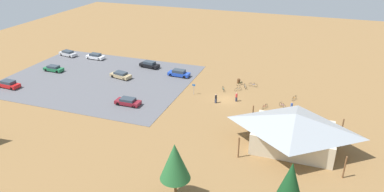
# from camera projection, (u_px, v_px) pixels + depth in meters

# --- Properties ---
(ground) EXTENTS (160.00, 160.00, 0.00)m
(ground) POSITION_uv_depth(u_px,v_px,m) (226.00, 100.00, 64.91)
(ground) COLOR olive
(ground) RESTS_ON ground
(parking_lot_asphalt) EXTENTS (37.86, 29.42, 0.05)m
(parking_lot_asphalt) POSITION_uv_depth(u_px,v_px,m) (98.00, 79.00, 74.07)
(parking_lot_asphalt) COLOR #56565B
(parking_lot_asphalt) RESTS_ON ground
(bike_pavilion) EXTENTS (13.73, 10.63, 5.33)m
(bike_pavilion) POSITION_uv_depth(u_px,v_px,m) (294.00, 129.00, 49.37)
(bike_pavilion) COLOR beige
(bike_pavilion) RESTS_ON ground
(trash_bin) EXTENTS (0.60, 0.60, 0.90)m
(trash_bin) POSITION_uv_depth(u_px,v_px,m) (239.00, 81.00, 71.96)
(trash_bin) COLOR brown
(trash_bin) RESTS_ON ground
(lot_sign) EXTENTS (0.56, 0.08, 2.20)m
(lot_sign) POSITION_uv_depth(u_px,v_px,m) (194.00, 88.00, 66.50)
(lot_sign) COLOR #99999E
(lot_sign) RESTS_ON ground
(pine_midwest) EXTENTS (2.54, 2.54, 6.92)m
(pine_midwest) POSITION_uv_depth(u_px,v_px,m) (291.00, 180.00, 36.26)
(pine_midwest) COLOR brown
(pine_midwest) RESTS_ON ground
(pine_mideast) EXTENTS (3.49, 3.49, 7.24)m
(pine_mideast) POSITION_uv_depth(u_px,v_px,m) (175.00, 162.00, 38.84)
(pine_mideast) COLOR brown
(pine_mideast) RESTS_ON ground
(bicycle_black_yard_center) EXTENTS (1.73, 0.62, 0.83)m
(bicycle_black_yard_center) POSITION_uv_depth(u_px,v_px,m) (267.00, 115.00, 58.59)
(bicycle_black_yard_center) COLOR black
(bicycle_black_yard_center) RESTS_ON ground
(bicycle_white_yard_right) EXTENTS (1.12, 1.22, 0.72)m
(bicycle_white_yard_right) POSITION_uv_depth(u_px,v_px,m) (238.00, 89.00, 68.55)
(bicycle_white_yard_right) COLOR black
(bicycle_white_yard_right) RESTS_ON ground
(bicycle_orange_back_row) EXTENTS (0.77, 1.57, 0.83)m
(bicycle_orange_back_row) POSITION_uv_depth(u_px,v_px,m) (294.00, 98.00, 64.69)
(bicycle_orange_back_row) COLOR black
(bicycle_orange_back_row) RESTS_ON ground
(bicycle_red_yard_left) EXTENTS (0.79, 1.50, 0.74)m
(bicycle_red_yard_left) POSITION_uv_depth(u_px,v_px,m) (265.00, 106.00, 61.63)
(bicycle_red_yard_left) COLOR black
(bicycle_red_yard_left) RESTS_ON ground
(bicycle_silver_edge_south) EXTENTS (0.79, 1.63, 0.81)m
(bicycle_silver_edge_south) POSITION_uv_depth(u_px,v_px,m) (245.00, 86.00, 69.63)
(bicycle_silver_edge_south) COLOR black
(bicycle_silver_edge_south) RESTS_ON ground
(bicycle_yellow_edge_north) EXTENTS (1.61, 0.59, 0.84)m
(bicycle_yellow_edge_north) POSITION_uv_depth(u_px,v_px,m) (283.00, 113.00, 59.41)
(bicycle_yellow_edge_north) COLOR black
(bicycle_yellow_edge_north) RESTS_ON ground
(bicycle_green_lone_east) EXTENTS (0.93, 1.48, 0.79)m
(bicycle_green_lone_east) POSITION_uv_depth(u_px,v_px,m) (240.00, 84.00, 70.98)
(bicycle_green_lone_east) COLOR black
(bicycle_green_lone_east) RESTS_ON ground
(bicycle_teal_trailside) EXTENTS (0.82, 1.67, 0.86)m
(bicycle_teal_trailside) POSITION_uv_depth(u_px,v_px,m) (223.00, 89.00, 68.44)
(bicycle_teal_trailside) COLOR black
(bicycle_teal_trailside) RESTS_ON ground
(bicycle_blue_near_sign) EXTENTS (1.77, 0.48, 0.90)m
(bicycle_blue_near_sign) POSITION_uv_depth(u_px,v_px,m) (253.00, 85.00, 70.30)
(bicycle_blue_near_sign) COLOR black
(bicycle_blue_near_sign) RESTS_ON ground
(bicycle_purple_mid_cluster) EXTENTS (1.28, 1.24, 0.85)m
(bicycle_purple_mid_cluster) POSITION_uv_depth(u_px,v_px,m) (282.00, 105.00, 61.95)
(bicycle_purple_mid_cluster) COLOR black
(bicycle_purple_mid_cluster) RESTS_ON ground
(car_green_front_row) EXTENTS (4.45, 1.78, 1.31)m
(car_green_front_row) POSITION_uv_depth(u_px,v_px,m) (54.00, 68.00, 77.94)
(car_green_front_row) COLOR #1E6B3D
(car_green_front_row) RESTS_ON parking_lot_asphalt
(car_blue_far_end) EXTENTS (4.70, 1.96, 1.45)m
(car_blue_far_end) POSITION_uv_depth(u_px,v_px,m) (179.00, 73.00, 75.16)
(car_blue_far_end) COLOR #1E42B2
(car_blue_far_end) RESTS_ON parking_lot_asphalt
(car_tan_by_curb) EXTENTS (4.90, 2.78, 1.33)m
(car_tan_by_curb) POSITION_uv_depth(u_px,v_px,m) (121.00, 75.00, 74.28)
(car_tan_by_curb) COLOR tan
(car_tan_by_curb) RESTS_ON parking_lot_asphalt
(car_black_aisle_side) EXTENTS (4.77, 2.35, 1.47)m
(car_black_aisle_side) POSITION_uv_depth(u_px,v_px,m) (150.00, 65.00, 80.04)
(car_black_aisle_side) COLOR black
(car_black_aisle_side) RESTS_ON parking_lot_asphalt
(car_red_inner_stall) EXTENTS (4.67, 2.04, 1.48)m
(car_red_inner_stall) POSITION_uv_depth(u_px,v_px,m) (9.00, 84.00, 69.64)
(car_red_inner_stall) COLOR red
(car_red_inner_stall) RESTS_ON parking_lot_asphalt
(car_maroon_end_stall) EXTENTS (4.56, 1.89, 1.28)m
(car_maroon_end_stall) POSITION_uv_depth(u_px,v_px,m) (128.00, 102.00, 62.63)
(car_maroon_end_stall) COLOR maroon
(car_maroon_end_stall) RESTS_ON parking_lot_asphalt
(car_silver_second_row) EXTENTS (4.92, 2.64, 1.36)m
(car_silver_second_row) POSITION_uv_depth(u_px,v_px,m) (68.00, 53.00, 87.67)
(car_silver_second_row) COLOR #BCBCC1
(car_silver_second_row) RESTS_ON parking_lot_asphalt
(car_white_near_entry) EXTENTS (4.55, 1.98, 1.39)m
(car_white_near_entry) POSITION_uv_depth(u_px,v_px,m) (95.00, 56.00, 85.51)
(car_white_near_entry) COLOR white
(car_white_near_entry) RESTS_ON parking_lot_asphalt
(visitor_crossing_yard) EXTENTS (0.40, 0.38, 1.89)m
(visitor_crossing_yard) POSITION_uv_depth(u_px,v_px,m) (292.00, 107.00, 60.03)
(visitor_crossing_yard) COLOR #2D3347
(visitor_crossing_yard) RESTS_ON ground
(visitor_near_lot) EXTENTS (0.40, 0.37, 1.73)m
(visitor_near_lot) POSITION_uv_depth(u_px,v_px,m) (216.00, 98.00, 63.36)
(visitor_near_lot) COLOR #2D3347
(visitor_near_lot) RESTS_ON ground
(visitor_by_pavilion) EXTENTS (0.36, 0.37, 1.71)m
(visitor_by_pavilion) POSITION_uv_depth(u_px,v_px,m) (236.00, 97.00, 63.98)
(visitor_by_pavilion) COLOR #2D3347
(visitor_by_pavilion) RESTS_ON ground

